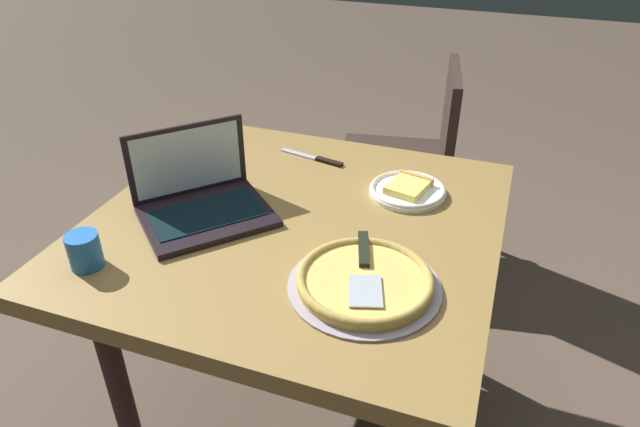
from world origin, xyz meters
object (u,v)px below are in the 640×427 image
object	(u,v)px
laptop	(201,199)
table_knife	(318,159)
dining_table	(296,244)
pizza_tray	(365,281)
chair_near	(413,153)
pizza_plate	(408,190)
drink_cup	(84,250)

from	to	relation	value
laptop	table_knife	size ratio (longest dim) A/B	1.86
dining_table	laptop	bearing A→B (deg)	12.65
pizza_tray	laptop	bearing A→B (deg)	-17.37
chair_near	laptop	bearing A→B (deg)	70.17
pizza_tray	chair_near	xyz separation A→B (m)	(0.12, -1.19, -0.25)
laptop	pizza_plate	distance (m)	0.57
pizza_tray	table_knife	world-z (taller)	pizza_tray
laptop	chair_near	bearing A→B (deg)	-109.83
pizza_tray	pizza_plate	bearing A→B (deg)	-90.23
laptop	drink_cup	distance (m)	0.32
pizza_tray	drink_cup	distance (m)	0.64
dining_table	pizza_tray	world-z (taller)	pizza_tray
table_knife	drink_cup	world-z (taller)	drink_cup
pizza_tray	chair_near	distance (m)	1.22
drink_cup	chair_near	world-z (taller)	chair_near
table_knife	drink_cup	distance (m)	0.76
dining_table	drink_cup	xyz separation A→B (m)	(0.38, 0.35, 0.12)
laptop	chair_near	xyz separation A→B (m)	(-0.37, -1.03, -0.28)
laptop	table_knife	distance (m)	0.44
laptop	chair_near	distance (m)	1.13
pizza_tray	chair_near	world-z (taller)	chair_near
dining_table	pizza_tray	distance (m)	0.34
pizza_tray	chair_near	bearing A→B (deg)	-84.34
dining_table	pizza_tray	size ratio (longest dim) A/B	3.06
table_knife	dining_table	bearing A→B (deg)	100.11
dining_table	drink_cup	distance (m)	0.53
table_knife	pizza_tray	bearing A→B (deg)	119.25
laptop	drink_cup	bearing A→B (deg)	65.56
dining_table	table_knife	bearing A→B (deg)	-79.89
table_knife	chair_near	size ratio (longest dim) A/B	0.26
pizza_tray	drink_cup	world-z (taller)	drink_cup
pizza_plate	table_knife	xyz separation A→B (m)	(0.31, -0.11, -0.01)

